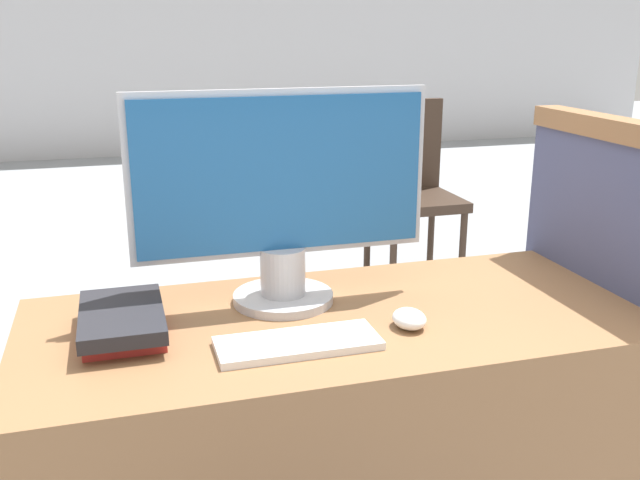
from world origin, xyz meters
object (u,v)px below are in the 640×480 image
(book_stack, at_px, (123,322))
(monitor, at_px, (281,197))
(keyboard, at_px, (298,343))
(mouse, at_px, (409,319))
(far_chair, at_px, (409,182))

(book_stack, bearing_deg, monitor, 14.87)
(keyboard, height_order, book_stack, book_stack)
(keyboard, relative_size, mouse, 3.77)
(keyboard, bearing_deg, mouse, 6.33)
(monitor, relative_size, keyboard, 2.06)
(mouse, bearing_deg, keyboard, -173.67)
(book_stack, relative_size, far_chair, 0.28)
(monitor, distance_m, far_chair, 2.28)
(mouse, distance_m, book_stack, 0.59)
(monitor, height_order, keyboard, monitor)
(monitor, distance_m, mouse, 0.38)
(keyboard, bearing_deg, book_stack, 155.46)
(monitor, bearing_deg, far_chair, 59.44)
(mouse, bearing_deg, far_chair, 66.77)
(book_stack, distance_m, far_chair, 2.52)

